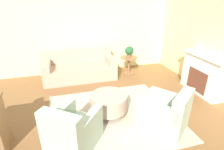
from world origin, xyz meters
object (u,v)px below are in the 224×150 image
side_table (129,62)px  vase_mantel_far (219,55)px  couch (80,69)px  potted_plant_on_side_table (129,51)px  armchair_right (166,114)px  ottoman_table (109,102)px  armchair_left (72,132)px  vase_mantel_near (198,48)px

side_table → vase_mantel_far: (1.43, -2.13, 0.76)m
couch → vase_mantel_far: size_ratio=9.74×
couch → vase_mantel_far: (3.09, -2.24, 0.87)m
side_table → potted_plant_on_side_table: potted_plant_on_side_table is taller
armchair_right → ottoman_table: armchair_right is taller
vase_mantel_far → side_table: bearing=123.8°
vase_mantel_far → potted_plant_on_side_table: bearing=123.8°
armchair_left → potted_plant_on_side_table: bearing=53.6°
armchair_left → side_table: armchair_left is taller
ottoman_table → armchair_left: bearing=-137.2°
armchair_left → side_table: 3.55m
ottoman_table → potted_plant_on_side_table: (1.26, 2.07, 0.50)m
armchair_right → side_table: armchair_right is taller
armchair_right → potted_plant_on_side_table: (0.32, 2.86, 0.47)m
couch → armchair_left: 3.00m
armchair_right → ottoman_table: size_ratio=1.34×
armchair_right → vase_mantel_near: bearing=38.9°
vase_mantel_far → potted_plant_on_side_table: size_ratio=0.62×
vase_mantel_far → armchair_left: bearing=-168.4°
ottoman_table → vase_mantel_far: 2.83m
armchair_right → side_table: bearing=83.7°
potted_plant_on_side_table → vase_mantel_far: bearing=-56.2°
armchair_right → vase_mantel_near: vase_mantel_near is taller
armchair_right → vase_mantel_far: vase_mantel_far is taller
couch → vase_mantel_near: size_ratio=9.07×
vase_mantel_far → vase_mantel_near: bearing=90.0°
couch → potted_plant_on_side_table: 1.74m
couch → armchair_left: size_ratio=2.05×
vase_mantel_near → potted_plant_on_side_table: bearing=134.6°
ottoman_table → side_table: (1.26, 2.07, 0.11)m
potted_plant_on_side_table → side_table: bearing=180.0°
couch → ottoman_table: 2.22m
armchair_right → vase_mantel_far: (1.75, 0.72, 0.84)m
ottoman_table → vase_mantel_near: (2.69, 0.62, 0.88)m
armchair_left → couch: bearing=81.4°
ottoman_table → potted_plant_on_side_table: bearing=58.8°
armchair_left → armchair_right: size_ratio=1.00×
side_table → vase_mantel_near: size_ratio=2.42×
armchair_left → armchair_right: (1.79, 0.00, 0.00)m
couch → ottoman_table: bearing=-79.5°
armchair_left → armchair_right: bearing=0.0°
vase_mantel_far → couch: bearing=144.1°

